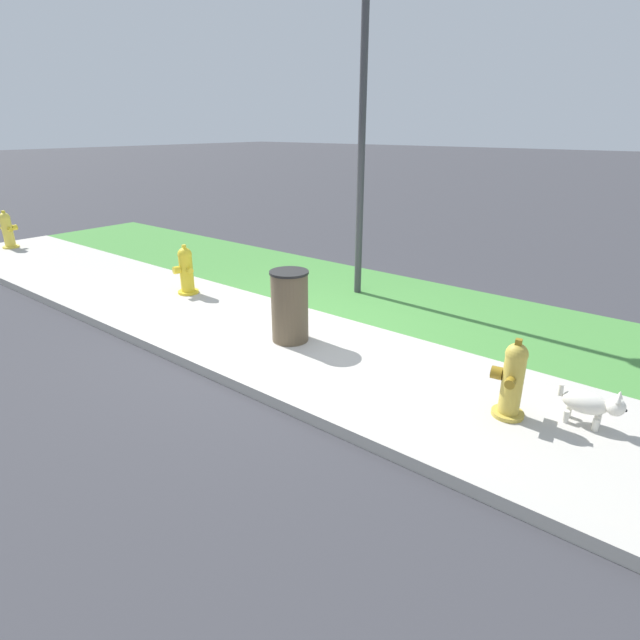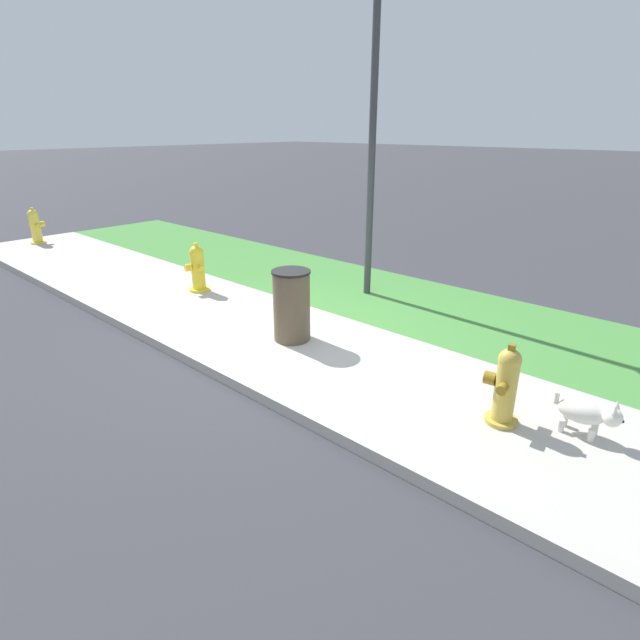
{
  "view_description": "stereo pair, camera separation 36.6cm",
  "coord_description": "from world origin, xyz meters",
  "px_view_note": "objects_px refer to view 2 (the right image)",
  "views": [
    {
      "loc": [
        3.94,
        -4.25,
        2.55
      ],
      "look_at": [
        0.51,
        0.05,
        0.4
      ],
      "focal_mm": 28.0,
      "sensor_mm": 36.0,
      "label": 1
    },
    {
      "loc": [
        4.22,
        -4.01,
        2.55
      ],
      "look_at": [
        0.51,
        0.05,
        0.4
      ],
      "focal_mm": 28.0,
      "sensor_mm": 36.0,
      "label": 2
    }
  ],
  "objects_px": {
    "fire_hydrant_at_driveway": "(197,268)",
    "small_white_dog": "(587,414)",
    "trash_bin": "(292,306)",
    "fire_hydrant_far_end": "(505,386)",
    "fire_hydrant_by_grass_verge": "(35,226)",
    "street_lamp": "(374,85)"
  },
  "relations": [
    {
      "from": "fire_hydrant_far_end",
      "to": "trash_bin",
      "type": "height_order",
      "value": "trash_bin"
    },
    {
      "from": "fire_hydrant_far_end",
      "to": "fire_hydrant_by_grass_verge",
      "type": "bearing_deg",
      "value": 81.52
    },
    {
      "from": "fire_hydrant_at_driveway",
      "to": "trash_bin",
      "type": "xyz_separation_m",
      "value": [
        2.56,
        -0.38,
        0.07
      ]
    },
    {
      "from": "fire_hydrant_far_end",
      "to": "fire_hydrant_at_driveway",
      "type": "xyz_separation_m",
      "value": [
        -5.33,
        0.43,
        0.01
      ]
    },
    {
      "from": "fire_hydrant_at_driveway",
      "to": "trash_bin",
      "type": "height_order",
      "value": "trash_bin"
    },
    {
      "from": "street_lamp",
      "to": "fire_hydrant_at_driveway",
      "type": "bearing_deg",
      "value": -139.61
    },
    {
      "from": "small_white_dog",
      "to": "street_lamp",
      "type": "distance_m",
      "value": 5.17
    },
    {
      "from": "small_white_dog",
      "to": "fire_hydrant_far_end",
      "type": "bearing_deg",
      "value": -158.73
    },
    {
      "from": "small_white_dog",
      "to": "trash_bin",
      "type": "relative_size",
      "value": 0.62
    },
    {
      "from": "fire_hydrant_by_grass_verge",
      "to": "fire_hydrant_at_driveway",
      "type": "relative_size",
      "value": 1.03
    },
    {
      "from": "fire_hydrant_by_grass_verge",
      "to": "fire_hydrant_at_driveway",
      "type": "height_order",
      "value": "fire_hydrant_by_grass_verge"
    },
    {
      "from": "street_lamp",
      "to": "trash_bin",
      "type": "relative_size",
      "value": 5.11
    },
    {
      "from": "fire_hydrant_at_driveway",
      "to": "small_white_dog",
      "type": "xyz_separation_m",
      "value": [
        5.96,
        -0.14,
        -0.16
      ]
    },
    {
      "from": "fire_hydrant_far_end",
      "to": "fire_hydrant_by_grass_verge",
      "type": "height_order",
      "value": "fire_hydrant_by_grass_verge"
    },
    {
      "from": "fire_hydrant_by_grass_verge",
      "to": "small_white_dog",
      "type": "bearing_deg",
      "value": -3.66
    },
    {
      "from": "fire_hydrant_at_driveway",
      "to": "street_lamp",
      "type": "distance_m",
      "value": 3.85
    },
    {
      "from": "trash_bin",
      "to": "fire_hydrant_at_driveway",
      "type": "bearing_deg",
      "value": 171.68
    },
    {
      "from": "fire_hydrant_at_driveway",
      "to": "trash_bin",
      "type": "distance_m",
      "value": 2.59
    },
    {
      "from": "fire_hydrant_far_end",
      "to": "small_white_dog",
      "type": "bearing_deg",
      "value": -74.04
    },
    {
      "from": "fire_hydrant_by_grass_verge",
      "to": "fire_hydrant_at_driveway",
      "type": "distance_m",
      "value": 5.75
    },
    {
      "from": "fire_hydrant_by_grass_verge",
      "to": "street_lamp",
      "type": "bearing_deg",
      "value": 10.76
    },
    {
      "from": "small_white_dog",
      "to": "fire_hydrant_by_grass_verge",
      "type": "bearing_deg",
      "value": 178.22
    }
  ]
}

